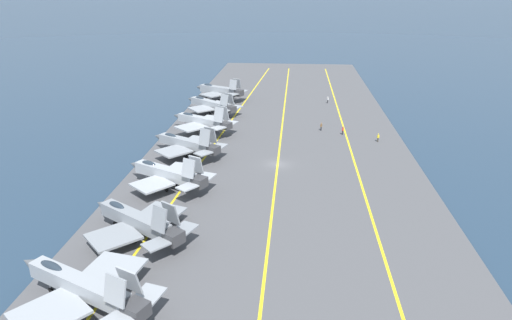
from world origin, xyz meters
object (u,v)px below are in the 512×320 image
Objects in this scene: crew_yellow_vest at (378,137)px; parked_jet_fifth at (202,121)px; parked_jet_nearest at (81,286)px; parked_jet_third at (167,173)px; parked_jet_seventh at (219,90)px; crew_red_vest at (343,130)px; parked_jet_fourth at (186,143)px; crew_brown_vest at (321,126)px; parked_jet_second at (137,221)px; parked_jet_sixth at (211,104)px; crew_white_vest at (328,100)px.

parked_jet_fifth is at bearing 85.27° from crew_yellow_vest.
crew_yellow_vest is (-3.02, -36.55, -1.63)m from parked_jet_fifth.
parked_jet_third is (28.62, -0.58, -0.17)m from parked_jet_nearest.
parked_jet_nearest is 57.24m from parked_jet_fifth.
parked_jet_seventh is 49.68m from crew_yellow_vest.
crew_red_vest is 1.03× the size of crew_yellow_vest.
parked_jet_nearest is 28.63m from parked_jet_third.
crew_brown_vest is at bearing -55.24° from parked_jet_fourth.
parked_jet_seventh reaches higher than parked_jet_second.
parked_jet_sixth is at bearing 3.55° from parked_jet_fifth.
parked_jet_fourth is 33.66m from crew_red_vest.
parked_jet_third is 8.55× the size of crew_brown_vest.
parked_jet_sixth is at bearing 1.34° from parked_jet_second.
parked_jet_second is 54.23m from crew_yellow_vest.
parked_jet_nearest is at bearing 145.73° from crew_yellow_vest.
parked_jet_third is 44.49m from crew_yellow_vest.
parked_jet_fifth is at bearing 92.01° from crew_red_vest.
parked_jet_second is 1.01× the size of parked_jet_fourth.
crew_red_vest is (1.05, -29.86, -1.61)m from parked_jet_fifth.
crew_white_vest is at bearing -18.53° from parked_jet_nearest.
crew_white_vest is at bearing -21.24° from parked_jet_second.
parked_jet_fifth is at bearing 98.08° from crew_brown_vest.
crew_white_vest is at bearing -91.88° from parked_jet_seventh.
parked_jet_fourth is 1.00× the size of parked_jet_seventh.
crew_yellow_vest is (-4.07, -6.69, -0.03)m from crew_red_vest.
parked_jet_third reaches higher than crew_white_vest.
parked_jet_fourth reaches higher than parked_jet_third.
parked_jet_fifth reaches higher than parked_jet_nearest.
parked_jet_seventh reaches higher than crew_white_vest.
parked_jet_fourth is 43.48m from parked_jet_seventh.
parked_jet_nearest is 13.83m from parked_jet_second.
parked_jet_nearest reaches higher than parked_jet_second.
parked_jet_second is 8.63× the size of crew_red_vest.
crew_yellow_vest is (25.59, -36.36, -1.48)m from parked_jet_third.
parked_jet_sixth is (44.40, 1.17, -0.19)m from parked_jet_third.
parked_jet_nearest is 43.09m from parked_jet_fourth.
parked_jet_second is 72.76m from parked_jet_seventh.
parked_jet_sixth is (29.93, 0.83, -0.15)m from parked_jet_fourth.
parked_jet_seventh is at bearing 1.27° from parked_jet_fourth.
parked_jet_sixth is at bearing 113.22° from crew_white_vest.
parked_jet_second is at bearing 146.49° from crew_red_vest.
crew_yellow_vest is (40.41, -36.14, -1.32)m from parked_jet_second.
parked_jet_second is (13.81, -0.79, -0.34)m from parked_jet_nearest.
parked_jet_fifth is (28.62, 0.19, 0.15)m from parked_jet_third.
parked_jet_sixth is at bearing 0.47° from parked_jet_nearest.
parked_jet_seventh is (72.74, 1.53, 0.50)m from parked_jet_second.
parked_jet_sixth is 42.00m from crew_yellow_vest.
parked_jet_sixth is (59.22, 1.39, -0.03)m from parked_jet_second.
crew_white_vest is (56.96, -28.12, -1.46)m from parked_jet_third.
parked_jet_sixth is 8.73× the size of crew_red_vest.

